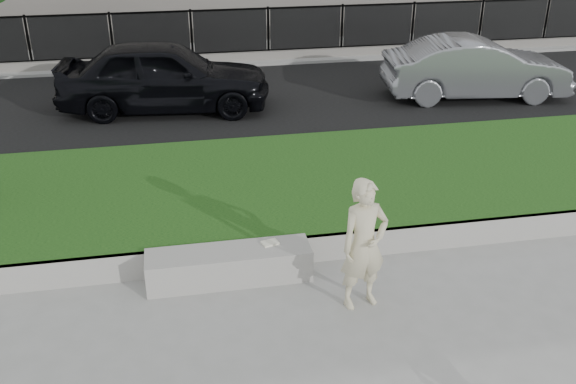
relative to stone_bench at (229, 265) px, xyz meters
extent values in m
plane|color=gray|center=(0.77, -0.80, -0.22)|extent=(90.00, 90.00, 0.00)
cube|color=black|center=(0.77, 2.20, -0.02)|extent=(34.00, 4.00, 0.40)
cube|color=#9D9B93|center=(0.77, 0.24, -0.02)|extent=(34.00, 0.08, 0.40)
cube|color=black|center=(0.77, 7.70, -0.20)|extent=(34.00, 7.00, 0.04)
cube|color=gray|center=(0.77, 12.20, -0.16)|extent=(34.00, 3.00, 0.12)
cube|color=slate|center=(0.77, 11.20, 0.02)|extent=(32.00, 0.30, 0.24)
cube|color=black|center=(0.77, 11.20, 0.65)|extent=(32.00, 0.04, 1.50)
cube|color=black|center=(0.77, 11.20, 1.35)|extent=(32.00, 0.05, 0.05)
cube|color=black|center=(0.77, 11.20, 0.15)|extent=(32.00, 0.05, 0.05)
cube|color=#9D9B93|center=(0.00, 0.00, 0.00)|extent=(2.17, 0.54, 0.44)
imported|color=beige|center=(1.57, -0.84, 0.63)|extent=(0.69, 0.53, 1.70)
cube|color=white|center=(0.57, 0.08, 0.23)|extent=(0.25, 0.20, 0.02)
imported|color=black|center=(-0.67, 7.26, 0.63)|extent=(4.93, 2.44, 1.62)
imported|color=gray|center=(6.72, 6.82, 0.54)|extent=(4.53, 2.04, 1.44)
camera|label=1|loc=(-0.60, -7.25, 4.59)|focal=40.00mm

